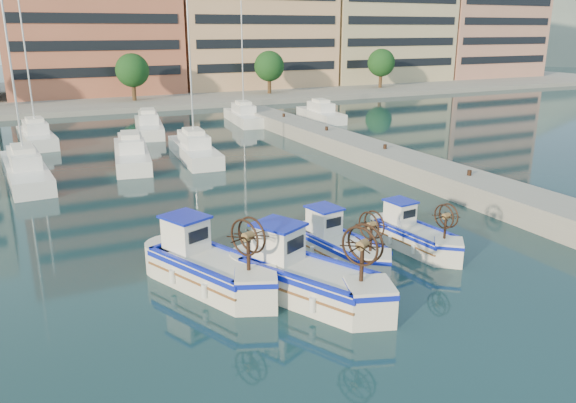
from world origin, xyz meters
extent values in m
plane|color=#1B3D46|center=(0.00, 0.00, 0.00)|extent=(300.00, 300.00, 0.00)
cube|color=gray|center=(13.00, 8.00, 0.60)|extent=(3.00, 60.00, 1.20)
cube|color=gray|center=(0.00, 67.00, 0.30)|extent=(180.00, 40.00, 0.60)
cube|color=#DDA77A|center=(24.00, 65.00, 11.60)|extent=(23.00, 14.00, 22.00)
cube|color=black|center=(24.00, 58.00, 11.60)|extent=(21.16, 0.12, 19.80)
cube|color=tan|center=(47.00, 65.00, 12.60)|extent=(22.00, 14.00, 24.00)
cube|color=black|center=(47.00, 58.00, 12.60)|extent=(20.24, 0.12, 21.60)
cube|color=tan|center=(69.00, 65.00, 12.10)|extent=(21.00, 14.00, 23.00)
cube|color=black|center=(69.00, 58.00, 12.10)|extent=(19.32, 0.12, 20.70)
cylinder|color=#3F2B19|center=(4.00, 53.50, 1.50)|extent=(0.50, 0.50, 3.00)
sphere|color=#1A491B|center=(4.00, 53.50, 4.20)|extent=(4.00, 4.00, 4.00)
cylinder|color=#3F2B19|center=(22.00, 53.50, 1.50)|extent=(0.50, 0.50, 3.00)
sphere|color=#1A491B|center=(22.00, 53.50, 4.20)|extent=(4.00, 4.00, 4.00)
cylinder|color=#3F2B19|center=(40.00, 53.50, 1.50)|extent=(0.50, 0.50, 3.00)
sphere|color=#1A491B|center=(40.00, 53.50, 4.20)|extent=(4.00, 4.00, 4.00)
cone|color=slate|center=(140.00, 110.00, 0.00)|extent=(160.00, 160.00, 50.00)
cube|color=white|center=(-9.11, 20.61, 0.50)|extent=(2.87, 10.11, 1.00)
cylinder|color=silver|center=(-9.11, 20.61, 6.00)|extent=(0.12, 0.12, 11.00)
cube|color=white|center=(-2.32, 22.44, 0.50)|extent=(3.52, 9.27, 1.00)
cube|color=white|center=(2.01, 21.84, 0.50)|extent=(2.84, 8.78, 1.00)
cylinder|color=silver|center=(2.01, 21.84, 6.00)|extent=(0.12, 0.12, 11.00)
cube|color=white|center=(-7.95, 32.63, 0.50)|extent=(2.86, 8.05, 1.00)
cylinder|color=silver|center=(-7.95, 32.63, 6.00)|extent=(0.12, 0.12, 11.00)
cube|color=white|center=(1.37, 33.75, 0.50)|extent=(3.66, 9.12, 1.00)
cube|color=white|center=(11.13, 35.37, 0.50)|extent=(3.19, 8.56, 1.00)
cylinder|color=silver|center=(11.13, 35.37, 6.00)|extent=(0.12, 0.12, 11.00)
cube|color=white|center=(18.78, 33.40, 0.50)|extent=(2.73, 7.76, 1.00)
cube|color=silver|center=(-3.59, 1.16, 0.57)|extent=(3.59, 4.99, 1.15)
cube|color=#0E1CB6|center=(-3.59, 1.16, 1.01)|extent=(3.70, 5.14, 0.17)
cube|color=blue|center=(-3.59, 1.16, 0.94)|extent=(3.02, 4.40, 0.07)
cube|color=white|center=(-4.10, 2.36, 1.75)|extent=(1.66, 1.77, 1.20)
cube|color=#0E1CB6|center=(-4.10, 2.36, 2.40)|extent=(1.87, 1.99, 0.09)
cylinder|color=#331E14|center=(-2.83, -0.65, 1.78)|extent=(0.13, 0.13, 1.27)
cylinder|color=brown|center=(-2.83, -0.65, 2.46)|extent=(0.44, 0.42, 0.31)
torus|color=#331E14|center=(-2.98, -0.71, 2.46)|extent=(0.57, 1.21, 1.28)
torus|color=#331E14|center=(-2.68, -0.59, 2.46)|extent=(0.57, 1.21, 1.28)
cube|color=silver|center=(-0.86, -1.27, 0.59)|extent=(3.91, 5.12, 1.18)
cube|color=#0E1CB6|center=(-0.86, -1.27, 1.04)|extent=(4.03, 5.27, 0.18)
cube|color=blue|center=(-0.86, -1.27, 0.97)|extent=(3.30, 4.50, 0.07)
cube|color=white|center=(-1.46, -0.06, 1.80)|extent=(1.76, 1.86, 1.23)
cube|color=#0E1CB6|center=(-1.46, -0.06, 2.47)|extent=(1.98, 2.08, 0.09)
cylinder|color=#331E14|center=(0.05, -3.07, 1.83)|extent=(0.13, 0.13, 1.30)
cylinder|color=brown|center=(0.05, -3.07, 2.52)|extent=(0.46, 0.44, 0.31)
torus|color=#331E14|center=(-0.11, -3.15, 2.52)|extent=(0.66, 1.21, 1.31)
torus|color=#331E14|center=(0.20, -3.00, 2.52)|extent=(0.66, 1.21, 1.31)
cube|color=silver|center=(1.79, 1.04, 0.48)|extent=(2.27, 4.08, 0.96)
cube|color=#0E1CB6|center=(1.79, 1.04, 0.85)|extent=(2.34, 4.20, 0.15)
cube|color=blue|center=(1.79, 1.04, 0.79)|extent=(1.84, 3.64, 0.06)
cube|color=white|center=(1.61, 2.13, 1.47)|extent=(1.19, 1.34, 1.01)
cube|color=#0E1CB6|center=(1.61, 2.13, 2.02)|extent=(1.35, 1.50, 0.07)
cylinder|color=#331E14|center=(2.07, -0.59, 1.50)|extent=(0.11, 0.11, 1.06)
cylinder|color=brown|center=(2.07, -0.59, 2.07)|extent=(0.33, 0.30, 0.26)
torus|color=#331E14|center=(1.93, -0.61, 2.07)|extent=(0.24, 1.07, 1.07)
torus|color=#331E14|center=(2.20, -0.57, 2.07)|extent=(0.24, 1.07, 1.07)
cube|color=silver|center=(5.38, 0.90, 0.45)|extent=(1.95, 3.74, 0.89)
cube|color=#0E1CB6|center=(5.38, 0.90, 0.79)|extent=(2.01, 3.85, 0.14)
cube|color=blue|center=(5.38, 0.90, 0.73)|extent=(1.57, 3.34, 0.05)
cube|color=white|center=(5.26, 1.91, 1.36)|extent=(1.06, 1.21, 0.94)
cube|color=#0E1CB6|center=(5.26, 1.91, 1.87)|extent=(1.20, 1.35, 0.07)
cylinder|color=#331E14|center=(5.56, -0.63, 1.39)|extent=(0.10, 0.10, 0.99)
cylinder|color=brown|center=(5.56, -0.63, 1.92)|extent=(0.30, 0.27, 0.24)
torus|color=#331E14|center=(5.44, -0.64, 1.92)|extent=(0.18, 1.00, 1.00)
torus|color=#331E14|center=(5.69, -0.61, 1.92)|extent=(0.18, 1.00, 1.00)
camera|label=1|loc=(-9.14, -16.74, 8.97)|focal=35.00mm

